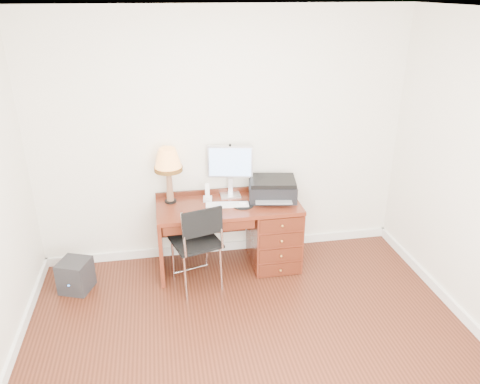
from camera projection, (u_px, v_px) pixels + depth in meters
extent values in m
plane|color=#39170D|center=(255.00, 354.00, 3.94)|extent=(4.00, 4.00, 0.00)
plane|color=white|center=(223.00, 140.00, 4.97)|extent=(4.00, 0.00, 4.00)
plane|color=white|center=(261.00, 12.00, 2.85)|extent=(4.00, 4.00, 0.00)
cube|color=white|center=(225.00, 246.00, 5.48)|extent=(4.00, 0.03, 0.10)
cube|color=white|center=(3.00, 382.00, 3.60)|extent=(0.03, 3.50, 0.10)
cube|color=white|center=(469.00, 322.00, 4.24)|extent=(0.03, 3.50, 0.10)
cube|color=maroon|center=(228.00, 206.00, 4.90)|extent=(1.50, 0.65, 0.04)
cube|color=maroon|center=(274.00, 233.00, 5.14)|extent=(0.50, 0.61, 0.71)
cube|color=maroon|center=(161.00, 243.00, 4.94)|extent=(0.04, 0.61, 0.71)
cube|color=#4E1C0F|center=(203.00, 218.00, 5.24)|extent=(0.96, 0.03, 0.39)
cube|color=#4E1C0F|center=(209.00, 227.00, 4.62)|extent=(0.91, 0.03, 0.09)
sphere|color=#BF8C3F|center=(281.00, 249.00, 4.84)|extent=(0.03, 0.03, 0.03)
cube|color=silver|center=(230.00, 195.00, 5.10)|extent=(0.24, 0.20, 0.01)
cube|color=silver|center=(230.00, 185.00, 5.10)|extent=(0.05, 0.04, 0.17)
cube|color=silver|center=(230.00, 162.00, 4.97)|extent=(0.48, 0.14, 0.35)
cube|color=#4C8CF2|center=(230.00, 162.00, 4.95)|extent=(0.44, 0.10, 0.31)
cube|color=white|center=(227.00, 205.00, 4.87)|extent=(0.46, 0.18, 0.02)
cylinder|color=black|center=(243.00, 205.00, 4.87)|extent=(0.23, 0.23, 0.01)
ellipsoid|color=white|center=(243.00, 203.00, 4.86)|extent=(0.10, 0.06, 0.04)
cube|color=black|center=(272.00, 190.00, 5.01)|extent=(0.56, 0.47, 0.18)
cube|color=black|center=(273.00, 181.00, 4.97)|extent=(0.53, 0.44, 0.04)
cylinder|color=black|center=(171.00, 201.00, 4.95)|extent=(0.12, 0.12, 0.02)
cone|color=brown|center=(169.00, 185.00, 4.87)|extent=(0.08, 0.08, 0.35)
cone|color=#FFA450|center=(168.00, 159.00, 4.75)|extent=(0.29, 0.29, 0.22)
cylinder|color=#593814|center=(168.00, 169.00, 4.80)|extent=(0.29, 0.29, 0.04)
cube|color=white|center=(208.00, 199.00, 4.97)|extent=(0.10, 0.10, 0.04)
cube|color=white|center=(207.00, 191.00, 4.94)|extent=(0.05, 0.07, 0.15)
cylinder|color=black|center=(262.00, 189.00, 5.14)|extent=(0.08, 0.08, 0.10)
cube|color=black|center=(196.00, 242.00, 4.68)|extent=(0.55, 0.55, 0.03)
cube|color=black|center=(196.00, 224.00, 4.36)|extent=(0.39, 0.14, 0.27)
cylinder|color=silver|center=(177.00, 255.00, 4.92)|extent=(0.02, 0.02, 0.50)
cylinder|color=silver|center=(213.00, 252.00, 4.98)|extent=(0.02, 0.02, 0.50)
cylinder|color=silver|center=(179.00, 275.00, 4.58)|extent=(0.02, 0.02, 0.50)
cylinder|color=silver|center=(217.00, 271.00, 4.64)|extent=(0.02, 0.02, 0.50)
cylinder|color=silver|center=(177.00, 234.00, 4.37)|extent=(0.02, 0.02, 0.45)
cylinder|color=silver|center=(217.00, 230.00, 4.43)|extent=(0.02, 0.02, 0.45)
cube|color=black|center=(76.00, 275.00, 4.73)|extent=(0.37, 0.37, 0.33)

